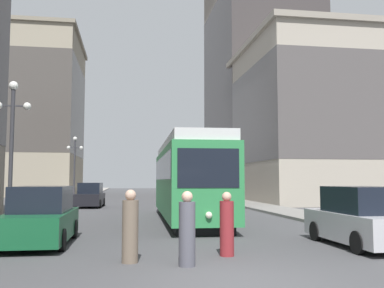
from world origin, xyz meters
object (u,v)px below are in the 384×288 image
parked_car_left_near (41,217)px  lamp_post_left_near (12,131)px  pedestrian_crossing_far (130,228)px  parked_car_left_mid (90,196)px  pedestrian_crossing_near (187,231)px  transit_bus (206,181)px  lamp_post_left_far (75,159)px  parked_car_right_far (361,219)px  pedestrian_on_sidewalk (227,226)px  streetcar (188,178)px

parked_car_left_near → lamp_post_left_near: 5.19m
pedestrian_crossing_far → parked_car_left_mid: bearing=43.6°
pedestrian_crossing_near → lamp_post_left_near: 10.28m
transit_bus → parked_car_left_near: (-9.44, -22.04, -1.10)m
transit_bus → pedestrian_crossing_far: transit_bus is taller
pedestrian_crossing_near → lamp_post_left_far: (-5.97, 29.08, 3.08)m
lamp_post_left_far → lamp_post_left_near: bearing=-90.0°
transit_bus → parked_car_right_far: size_ratio=2.78×
lamp_post_left_near → pedestrian_on_sidewalk: bearing=-42.3°
pedestrian_crossing_near → parked_car_left_near: bearing=-2.5°
parked_car_right_far → parked_car_left_near: bearing=-10.6°
transit_bus → pedestrian_crossing_near: bearing=-101.5°
parked_car_left_mid → pedestrian_crossing_near: (4.07, -22.94, -0.02)m
transit_bus → pedestrian_crossing_near: (-5.37, -26.11, -1.13)m
pedestrian_crossing_far → transit_bus: bearing=21.9°
streetcar → pedestrian_crossing_far: size_ratio=7.39×
parked_car_left_near → pedestrian_crossing_far: parked_car_left_near is taller
streetcar → parked_car_left_near: size_ratio=2.92×
parked_car_left_mid → pedestrian_on_sidewalk: size_ratio=2.59×
transit_bus → pedestrian_crossing_far: (-6.70, -25.48, -1.12)m
streetcar → parked_car_left_near: 9.18m
pedestrian_crossing_near → pedestrian_on_sidewalk: (1.24, 1.19, -0.03)m
pedestrian_crossing_far → pedestrian_on_sidewalk: size_ratio=1.05×
transit_bus → pedestrian_on_sidewalk: transit_bus is taller
pedestrian_crossing_near → lamp_post_left_near: lamp_post_left_near is taller
transit_bus → parked_car_left_near: bearing=-113.0°
pedestrian_crossing_near → parked_car_left_mid: bearing=-37.5°
streetcar → transit_bus: size_ratio=1.09×
transit_bus → parked_car_left_mid: bearing=-161.3°
parked_car_left_mid → lamp_post_left_far: size_ratio=0.77×
streetcar → parked_car_right_far: streetcar is taller
pedestrian_crossing_near → transit_bus: bearing=-59.2°
parked_car_left_near → lamp_post_left_far: bearing=94.7°
parked_car_right_far → pedestrian_on_sidewalk: parked_car_right_far is taller
pedestrian_crossing_near → pedestrian_crossing_far: bearing=17.0°
parked_car_left_mid → lamp_post_left_far: lamp_post_left_far is taller
pedestrian_crossing_near → lamp_post_left_far: size_ratio=0.31×
parked_car_right_far → lamp_post_left_far: lamp_post_left_far is taller
pedestrian_on_sidewalk → parked_car_right_far: bearing=164.7°
lamp_post_left_far → streetcar: bearing=-67.1°
transit_bus → parked_car_left_near: transit_bus is taller
parked_car_left_near → lamp_post_left_far: lamp_post_left_far is taller
pedestrian_crossing_far → pedestrian_on_sidewalk: bearing=-41.2°
parked_car_left_mid → pedestrian_crossing_near: bearing=-77.0°
parked_car_left_near → streetcar: bearing=51.7°
streetcar → pedestrian_on_sidewalk: streetcar is taller
parked_car_right_far → lamp_post_left_far: size_ratio=0.76×
parked_car_left_mid → transit_bus: bearing=21.5°
parked_car_right_far → pedestrian_crossing_far: size_ratio=2.45×
streetcar → transit_bus: streetcar is taller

